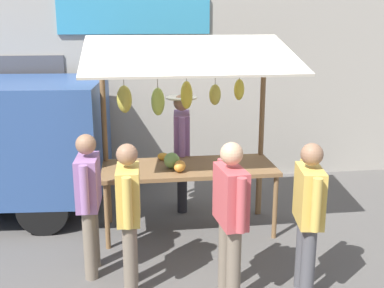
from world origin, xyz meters
name	(u,v)px	position (x,y,z in m)	size (l,w,h in m)	color
ground_plane	(189,229)	(0.00, 0.00, 0.00)	(40.00, 40.00, 0.00)	#514F4C
street_backdrop	(168,81)	(0.06, -2.20, 1.70)	(9.00, 0.30, 3.40)	#9E998E
market_stall	(185,115)	(0.04, -0.05, 1.54)	(2.50, 1.46, 2.50)	brown
vendor_with_sunhat	(182,142)	(0.00, -0.75, 1.00)	(0.44, 0.71, 1.69)	#232328
shopper_with_ponytail	(230,211)	(-0.19, 1.60, 0.92)	(0.27, 0.68, 1.60)	#726656
shopper_in_grey_tee	(129,209)	(0.77, 1.32, 0.88)	(0.24, 0.67, 1.54)	#726656
shopper_in_striped_shirt	(308,210)	(-0.95, 1.65, 0.90)	(0.30, 0.67, 1.57)	#4C4C51
shopper_with_shopping_bag	(89,196)	(1.19, 0.94, 0.89)	(0.24, 0.68, 1.56)	#726656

